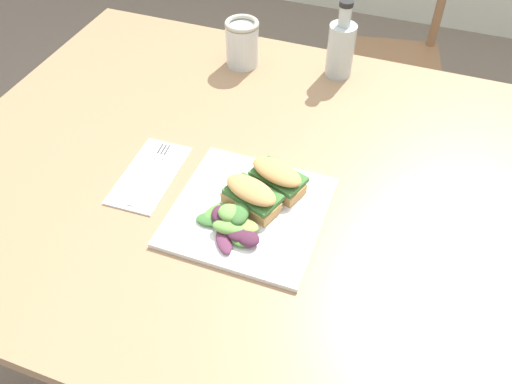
% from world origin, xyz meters
% --- Properties ---
extents(ground_plane, '(8.70, 8.70, 0.00)m').
position_xyz_m(ground_plane, '(0.00, 0.00, 0.00)').
color(ground_plane, '#7A6B5B').
extents(dining_table, '(1.27, 1.04, 0.74)m').
position_xyz_m(dining_table, '(0.11, -0.04, 0.63)').
color(dining_table, '#997551').
rests_on(dining_table, ground).
extents(chair_wooden_far, '(0.47, 0.47, 0.87)m').
position_xyz_m(chair_wooden_far, '(0.27, 0.96, 0.45)').
color(chair_wooden_far, '#8E6642').
rests_on(chair_wooden_far, ground).
extents(plate_lunch, '(0.28, 0.28, 0.01)m').
position_xyz_m(plate_lunch, '(0.17, -0.15, 0.74)').
color(plate_lunch, white).
rests_on(plate_lunch, dining_table).
extents(sandwich_half_front, '(0.12, 0.10, 0.06)m').
position_xyz_m(sandwich_half_front, '(0.17, -0.14, 0.78)').
color(sandwich_half_front, tan).
rests_on(sandwich_half_front, plate_lunch).
extents(sandwich_half_back, '(0.12, 0.10, 0.06)m').
position_xyz_m(sandwich_half_back, '(0.20, -0.08, 0.78)').
color(sandwich_half_back, tan).
rests_on(sandwich_half_back, plate_lunch).
extents(salad_mixed_greens, '(0.14, 0.13, 0.04)m').
position_xyz_m(salad_mixed_greens, '(0.15, -0.21, 0.77)').
color(salad_mixed_greens, '#3D7033').
rests_on(salad_mixed_greens, plate_lunch).
extents(napkin_folded, '(0.11, 0.21, 0.00)m').
position_xyz_m(napkin_folded, '(-0.06, -0.12, 0.74)').
color(napkin_folded, white).
rests_on(napkin_folded, dining_table).
extents(fork_on_napkin, '(0.03, 0.19, 0.00)m').
position_xyz_m(fork_on_napkin, '(-0.06, -0.11, 0.75)').
color(fork_on_napkin, silver).
rests_on(fork_on_napkin, napkin_folded).
extents(bottle_cold_brew, '(0.07, 0.07, 0.19)m').
position_xyz_m(bottle_cold_brew, '(0.21, 0.37, 0.81)').
color(bottle_cold_brew, black).
rests_on(bottle_cold_brew, dining_table).
extents(mason_jar_iced_tea, '(0.09, 0.09, 0.12)m').
position_xyz_m(mason_jar_iced_tea, '(-0.04, 0.33, 0.79)').
color(mason_jar_iced_tea, '#995623').
rests_on(mason_jar_iced_tea, dining_table).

